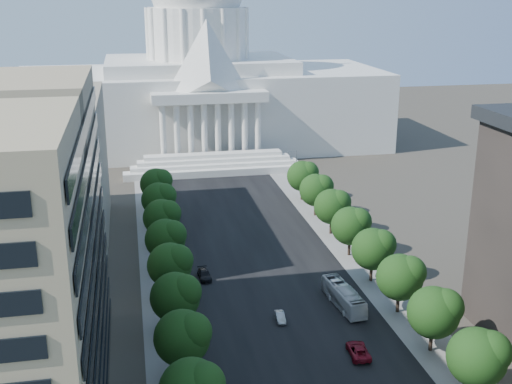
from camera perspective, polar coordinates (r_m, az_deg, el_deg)
road_asphalt at (r=130.14m, az=-0.16°, el=-5.20°), size 30.00×260.00×0.01m
sidewalk_left at (r=128.16m, az=-8.57°, el=-5.78°), size 8.00×260.00×0.02m
sidewalk_right at (r=134.80m, az=7.82°, el=-4.55°), size 8.00×260.00×0.02m
capitol at (r=216.08m, az=-5.06°, el=9.40°), size 120.00×56.00×73.00m
office_block_left_far at (r=134.94m, az=-21.47°, el=1.12°), size 38.00×52.00×30.00m
tree_l_d at (r=87.56m, az=-6.37°, el=-12.62°), size 7.79×7.60×9.97m
tree_l_e at (r=98.11m, az=-7.00°, el=-9.15°), size 7.79×7.60×9.97m
tree_l_f at (r=108.97m, az=-7.50°, el=-6.35°), size 7.79×7.60×9.97m
tree_l_g at (r=120.04m, az=-7.91°, el=-4.07°), size 7.79×7.60×9.97m
tree_l_h at (r=131.27m, az=-8.24°, el=-2.17°), size 7.79×7.60×9.97m
tree_l_i at (r=142.63m, az=-8.53°, el=-0.57°), size 7.79×7.60×9.97m
tree_l_j at (r=154.09m, az=-8.77°, el=0.79°), size 7.79×7.60×9.97m
tree_r_c at (r=87.61m, az=19.32°, el=-13.58°), size 7.79×7.60×9.97m
tree_r_d at (r=96.68m, az=15.75°, el=-10.14°), size 7.79×7.60×9.97m
tree_r_e at (r=106.33m, az=12.88°, el=-7.29°), size 7.79×7.60×9.97m
tree_r_f at (r=116.42m, az=10.52°, el=-4.90°), size 7.79×7.60×9.97m
tree_r_g at (r=126.84m, az=8.55°, el=-2.89°), size 7.79×7.60×9.97m
tree_r_h at (r=137.52m, az=6.89°, el=-1.19°), size 7.79×7.60×9.97m
tree_r_i at (r=148.40m, az=5.48°, el=0.26°), size 7.79×7.60×9.97m
tree_r_j at (r=159.44m, az=4.26°, el=1.52°), size 7.79×7.60×9.97m
streetlight_b at (r=88.10m, az=20.45°, el=-14.00°), size 2.61×0.44×9.00m
streetlight_c at (r=107.37m, az=13.58°, el=-7.46°), size 2.61×0.44×9.00m
streetlight_d at (r=128.62m, az=9.02°, el=-2.92°), size 2.61×0.44×9.00m
streetlight_e at (r=151.03m, az=5.81°, el=0.31°), size 2.61×0.44×9.00m
streetlight_f at (r=174.15m, az=3.43°, el=2.70°), size 2.61×0.44×9.00m
car_silver at (r=103.84m, az=2.16°, el=-11.04°), size 1.60×3.96×1.28m
car_red at (r=95.98m, az=9.07°, el=-13.74°), size 3.15×6.02×1.62m
car_dark_b at (r=117.92m, az=-4.61°, el=-7.37°), size 2.38×5.25×1.49m
city_bus at (r=108.62m, az=7.79°, el=-9.19°), size 4.08×12.78×3.50m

